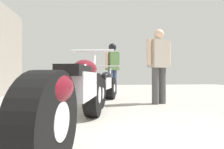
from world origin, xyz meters
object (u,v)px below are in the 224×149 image
Objects in this scene: mechanic_in_blue at (159,62)px; mechanic_with_helmet at (112,64)px; motorcycle_maroon_cruiser at (79,94)px; motorcycle_black_naked at (104,87)px.

mechanic_in_blue is 2.24m from mechanic_with_helmet.
mechanic_in_blue is (1.63, 1.82, 0.51)m from motorcycle_maroon_cruiser.
motorcycle_maroon_cruiser is at bearing -131.78° from mechanic_in_blue.
motorcycle_maroon_cruiser is 2.49m from mechanic_in_blue.
mechanic_in_blue is at bearing 48.22° from motorcycle_maroon_cruiser.
mechanic_with_helmet is (0.82, 3.91, 0.60)m from motorcycle_maroon_cruiser.
motorcycle_black_naked is 1.14× the size of mechanic_in_blue.
mechanic_with_helmet reaches higher than motorcycle_black_naked.
motorcycle_black_naked is (0.41, 2.04, -0.07)m from motorcycle_maroon_cruiser.
motorcycle_maroon_cruiser is at bearing -101.24° from motorcycle_black_naked.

